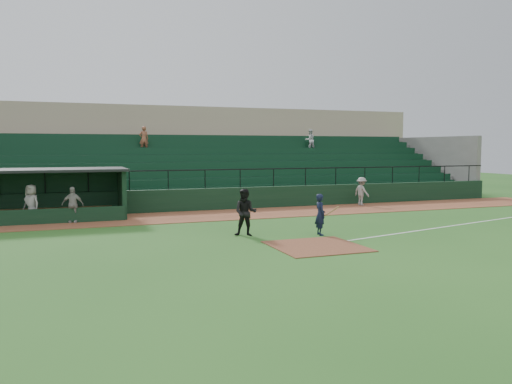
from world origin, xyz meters
name	(u,v)px	position (x,y,z in m)	size (l,w,h in m)	color
ground	(304,242)	(0.00, 0.00, 0.00)	(90.00, 90.00, 0.00)	#26571C
warning_track	(235,214)	(0.00, 8.00, 0.01)	(40.00, 4.00, 0.03)	brown
home_plate_dirt	(317,246)	(0.00, -1.00, 0.01)	(3.00, 3.00, 0.03)	brown
foul_line	(457,225)	(8.00, 1.20, 0.01)	(18.00, 0.09, 0.01)	white
stadium_structure	(196,164)	(0.00, 16.46, 2.30)	(38.00, 13.08, 6.40)	black
dugout	(28,192)	(-9.75, 9.56, 1.33)	(8.90, 3.20, 2.42)	black
batter_at_plate	(320,214)	(1.20, 1.06, 0.81)	(1.02, 0.68, 1.62)	black
umpire	(246,212)	(-1.59, 1.87, 0.91)	(0.89, 0.69, 1.83)	black
runner	(362,191)	(8.14, 9.16, 0.85)	(1.06, 0.61, 1.65)	gray
dugout_player_a	(72,205)	(-7.80, 7.75, 0.84)	(0.95, 0.40, 1.62)	#A8A39D
dugout_player_b	(32,204)	(-9.52, 8.20, 0.90)	(0.85, 0.55, 1.73)	#9B9691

